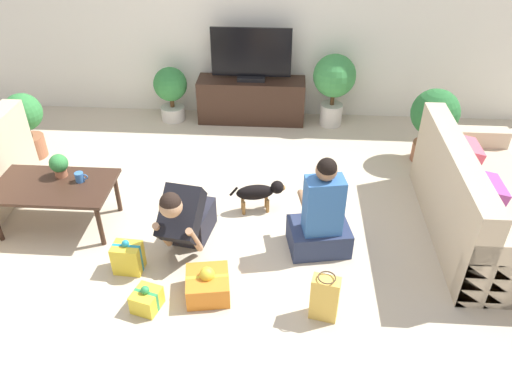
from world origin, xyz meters
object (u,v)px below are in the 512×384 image
object	(u,v)px
tv_console	(251,100)
tv	(251,57)
gift_bag_a	(325,298)
gift_box_c	(128,257)
potted_plant_corner_left	(25,120)
gift_box_a	(147,300)
gift_box_b	(208,285)
sofa_right	(478,205)
coffee_table	(54,189)
person_kneeling	(186,217)
dog	(260,192)
potted_plant_back_left	(171,90)
tabletop_plant	(59,165)
potted_plant_back_right	(334,81)
mug	(80,177)
potted_plant_corner_right	(434,119)
person_sitting	(321,219)

from	to	relation	value
tv_console	tv	distance (m)	0.57
gift_bag_a	gift_box_c	bearing A→B (deg)	165.89
potted_plant_corner_left	gift_box_a	size ratio (longest dim) A/B	2.98
tv	gift_box_b	distance (m)	3.23
sofa_right	tv	bearing A→B (deg)	45.35
coffee_table	person_kneeling	distance (m)	1.27
person_kneeling	dog	distance (m)	0.85
sofa_right	potted_plant_corner_left	bearing A→B (deg)	76.83
potted_plant_back_left	tabletop_plant	size ratio (longest dim) A/B	3.16
gift_bag_a	potted_plant_back_right	bearing A→B (deg)	85.90
gift_box_c	gift_bag_a	bearing A→B (deg)	-14.11
person_kneeling	gift_box_b	world-z (taller)	person_kneeling
gift_box_a	gift_bag_a	world-z (taller)	gift_bag_a
potted_plant_corner_left	gift_box_b	size ratio (longest dim) A/B	1.92
potted_plant_back_right	potted_plant_back_left	bearing A→B (deg)	180.00
mug	tabletop_plant	world-z (taller)	tabletop_plant
dog	gift_bag_a	world-z (taller)	gift_bag_a
sofa_right	gift_box_a	world-z (taller)	sofa_right
mug	gift_box_a	bearing A→B (deg)	-51.75
potted_plant_corner_right	gift_bag_a	xyz separation A→B (m)	(-1.27, -2.42, -0.33)
tv	gift_box_b	world-z (taller)	tv
tabletop_plant	gift_box_a	bearing A→B (deg)	-47.46
mug	tv	bearing A→B (deg)	58.26
potted_plant_back_left	person_kneeling	distance (m)	2.60
gift_box_a	gift_box_c	world-z (taller)	gift_box_c
gift_box_a	potted_plant_back_left	bearing A→B (deg)	98.09
potted_plant_corner_left	mug	size ratio (longest dim) A/B	6.39
tv_console	potted_plant_corner_right	world-z (taller)	potted_plant_corner_right
dog	gift_box_c	world-z (taller)	dog
gift_box_a	potted_plant_corner_right	bearing A→B (deg)	42.57
person_kneeling	potted_plant_back_left	bearing A→B (deg)	114.31
gift_bag_a	potted_plant_back_left	bearing A→B (deg)	119.31
person_kneeling	gift_box_b	distance (m)	0.67
tv	potted_plant_corner_right	distance (m)	2.28
sofa_right	potted_plant_corner_left	xyz separation A→B (m)	(-4.68, 1.09, 0.14)
potted_plant_back_right	potted_plant_corner_left	distance (m)	3.64
sofa_right	potted_plant_back_left	world-z (taller)	sofa_right
potted_plant_back_left	gift_box_a	distance (m)	3.31
potted_plant_back_left	gift_box_b	world-z (taller)	potted_plant_back_left
person_kneeling	gift_bag_a	bearing A→B (deg)	-22.54
gift_box_c	gift_box_b	bearing A→B (deg)	-18.75
potted_plant_corner_left	person_sitting	xyz separation A→B (m)	(3.25, -1.42, -0.12)
tv_console	person_kneeling	size ratio (longest dim) A/B	1.74
potted_plant_back_right	gift_bag_a	distance (m)	3.29
dog	mug	bearing A→B (deg)	87.62
potted_plant_back_right	sofa_right	bearing A→B (deg)	-60.96
gift_box_c	sofa_right	bearing A→B (deg)	13.04
person_kneeling	gift_box_a	distance (m)	0.81
potted_plant_corner_left	person_kneeling	distance (m)	2.54
gift_box_b	gift_box_c	bearing A→B (deg)	161.25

